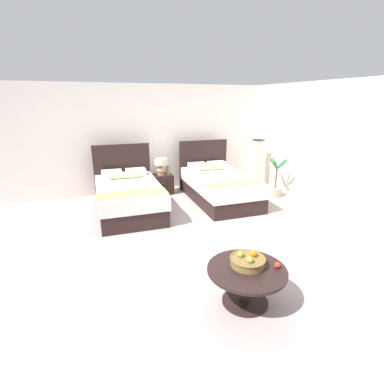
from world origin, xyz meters
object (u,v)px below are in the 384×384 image
Objects in this scene: potted_palm at (275,186)px; fruit_bowl at (248,261)px; table_lamp at (161,165)px; nightstand at (162,184)px; coffee_table at (246,277)px; floor_lamp_corner at (257,164)px; bed_near_window at (129,196)px; vase at (168,171)px; loose_apple at (277,265)px; bed_near_corner at (219,186)px.

fruit_bowl is at bearing -130.16° from potted_palm.
table_lamp is 0.40× the size of potted_palm.
coffee_table is at bearing -92.02° from nightstand.
nightstand is 4.27m from coffee_table.
floor_lamp_corner is (2.64, 3.98, 0.30)m from coffee_table.
floor_lamp_corner is (2.49, -0.31, -0.09)m from table_lamp.
nightstand is (0.93, 0.92, -0.10)m from bed_near_window.
floor_lamp_corner is at bearing 56.47° from coffee_table.
table_lamp is 0.31× the size of floor_lamp_corner.
fruit_bowl is 4.70m from floor_lamp_corner.
bed_near_window is 2.18× the size of potted_palm.
floor_lamp_corner reaches higher than table_lamp.
loose_apple is at bearing -89.93° from vase.
bed_near_corner is 2.55× the size of coffee_table.
vase is at bearing -20.55° from table_lamp.
bed_near_window reaches higher than potted_palm.
nightstand is at bearing -90.00° from table_lamp.
coffee_table is at bearing 161.61° from loose_apple.
fruit_bowl is 5.76× the size of loose_apple.
vase is (-0.94, 0.88, 0.24)m from bed_near_corner.
vase is (0.16, -0.06, -0.14)m from table_lamp.
fruit_bowl is (-1.21, -3.29, 0.16)m from bed_near_corner.
coffee_table is 0.18m from fruit_bowl.
bed_near_window reaches higher than bed_near_corner.
potted_palm reaches higher than table_lamp.
bed_near_window is 2.41× the size of coffee_table.
vase is 2.34m from floor_lamp_corner.
nightstand is at bearing 173.36° from floor_lamp_corner.
bed_near_window is at bearing -141.04° from vase.
nightstand is at bearing 155.57° from potted_palm.
nightstand is at bearing 87.98° from coffee_table.
nightstand is 4.38m from loose_apple.
vase is at bearing -14.02° from nightstand.
nightstand is 7.71× the size of loose_apple.
fruit_bowl is (0.04, 0.06, 0.17)m from coffee_table.
loose_apple is 0.07× the size of potted_palm.
bed_near_corner is at bearing 171.54° from potted_palm.
vase reaches higher than fruit_bowl.
table_lamp is 0.98× the size of fruit_bowl.
coffee_table is at bearing -92.01° from table_lamp.
potted_palm is (2.49, -1.15, -0.46)m from table_lamp.
bed_near_window reaches higher than fruit_bowl.
vase is (0.16, -0.04, 0.34)m from nightstand.
loose_apple is at bearing -87.84° from table_lamp.
fruit_bowl is (-0.11, -4.23, -0.22)m from table_lamp.
nightstand is 0.43× the size of floor_lamp_corner.
bed_near_window reaches higher than table_lamp.
bed_near_corner reaches higher than vase.
loose_apple is at bearing -87.83° from nightstand.
bed_near_corner is at bearing -40.67° from table_lamp.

